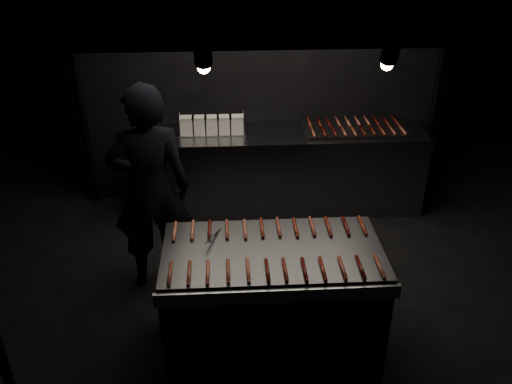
{
  "coord_description": "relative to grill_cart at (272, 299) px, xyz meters",
  "views": [
    {
      "loc": [
        -0.39,
        -4.1,
        3.1
      ],
      "look_at": [
        -0.16,
        -0.3,
        1.0
      ],
      "focal_mm": 38.0,
      "sensor_mm": 36.0,
      "label": 1
    }
  ],
  "objects": [
    {
      "name": "ground",
      "position": [
        0.09,
        0.96,
        -0.45
      ],
      "size": [
        80.0,
        80.0,
        0.0
      ],
      "primitive_type": "plane",
      "color": "black"
    },
    {
      "name": "stall_structure",
      "position": [
        0.09,
        1.34,
        1.75
      ],
      "size": [
        4.3,
        3.3,
        2.62
      ],
      "color": "black",
      "rests_on": "ground"
    },
    {
      "name": "grill_cart",
      "position": [
        0.0,
        0.0,
        0.0
      ],
      "size": [
        1.6,
        0.84,
        0.9
      ],
      "color": "black",
      "rests_on": "ground"
    },
    {
      "name": "sausages_main",
      "position": [
        0.0,
        0.0,
        0.46
      ],
      "size": [
        1.42,
        0.79,
        0.03
      ],
      "color": "#A64B35",
      "rests_on": "grill_cart"
    },
    {
      "name": "tongs",
      "position": [
        -0.4,
        0.2,
        0.46
      ],
      "size": [
        0.18,
        0.41,
        0.02
      ],
      "primitive_type": null,
      "rotation": [
        0.0,
        0.0,
        -0.35
      ],
      "color": "gray",
      "rests_on": "grill_cart"
    },
    {
      "name": "back_counter",
      "position": [
        0.3,
        2.11,
        -0.0
      ],
      "size": [
        3.0,
        0.62,
        0.9
      ],
      "color": "gray",
      "rests_on": "ground"
    },
    {
      "name": "tray_rack",
      "position": [
        -0.45,
        2.11,
        0.55
      ],
      "size": [
        0.7,
        0.14,
        0.24
      ],
      "color": "#99999E",
      "rests_on": "back_counter"
    },
    {
      "name": "second_grill",
      "position": [
        1.05,
        2.11,
        0.47
      ],
      "size": [
        1.06,
        0.55,
        0.05
      ],
      "primitive_type": "cube",
      "color": "#3D3D3F",
      "rests_on": "back_counter"
    },
    {
      "name": "sausages_back",
      "position": [
        1.05,
        2.11,
        0.51
      ],
      "size": [
        0.93,
        0.54,
        0.03
      ],
      "color": "maroon",
      "rests_on": "second_grill"
    },
    {
      "name": "vendor",
      "position": [
        -0.95,
        0.87,
        0.48
      ],
      "size": [
        0.71,
        0.5,
        1.86
      ],
      "primitive_type": "imported",
      "rotation": [
        0.0,
        0.0,
        3.22
      ],
      "color": "black",
      "rests_on": "ground"
    }
  ]
}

